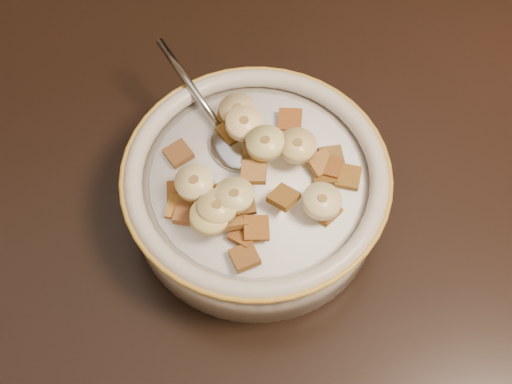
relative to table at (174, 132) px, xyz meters
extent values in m
cube|color=#422816|center=(0.00, 0.00, -0.78)|extent=(4.00, 4.50, 0.10)
cube|color=black|center=(0.00, 0.00, 0.00)|extent=(1.44, 0.97, 0.04)
cylinder|color=beige|center=(0.06, -0.11, 0.05)|extent=(0.21, 0.21, 0.05)
cylinder|color=white|center=(0.06, -0.11, 0.07)|extent=(0.18, 0.18, 0.00)
ellipsoid|color=#A2A6AB|center=(0.04, -0.08, 0.08)|extent=(0.05, 0.06, 0.01)
cube|color=brown|center=(0.05, -0.05, 0.08)|extent=(0.03, 0.03, 0.01)
cube|color=brown|center=(0.13, -0.13, 0.08)|extent=(0.03, 0.03, 0.01)
cube|color=brown|center=(-0.01, -0.11, 0.08)|extent=(0.02, 0.02, 0.01)
cube|color=brown|center=(0.03, -0.18, 0.08)|extent=(0.02, 0.02, 0.01)
cube|color=brown|center=(0.03, -0.15, 0.09)|extent=(0.02, 0.02, 0.01)
cube|color=brown|center=(0.12, -0.12, 0.08)|extent=(0.03, 0.03, 0.01)
cube|color=brown|center=(0.11, -0.12, 0.08)|extent=(0.03, 0.03, 0.01)
cube|color=#975E1F|center=(0.04, -0.16, 0.08)|extent=(0.02, 0.02, 0.01)
cube|color=brown|center=(0.10, -0.07, 0.08)|extent=(0.03, 0.03, 0.01)
cube|color=olive|center=(0.05, -0.12, 0.10)|extent=(0.03, 0.03, 0.01)
cube|color=brown|center=(0.06, -0.10, 0.09)|extent=(0.03, 0.02, 0.01)
cube|color=brown|center=(0.10, -0.16, 0.08)|extent=(0.03, 0.03, 0.01)
cube|color=brown|center=(0.05, -0.07, 0.08)|extent=(0.03, 0.03, 0.01)
cube|color=brown|center=(0.04, -0.14, 0.09)|extent=(0.02, 0.02, 0.01)
cube|color=#955B29|center=(0.11, -0.12, 0.08)|extent=(0.03, 0.03, 0.01)
cube|color=brown|center=(0.03, -0.16, 0.08)|extent=(0.03, 0.03, 0.01)
cube|color=olive|center=(-0.01, -0.13, 0.08)|extent=(0.03, 0.03, 0.01)
cube|color=brown|center=(-0.01, -0.14, 0.08)|extent=(0.03, 0.03, 0.01)
cube|color=brown|center=(0.02, -0.13, 0.09)|extent=(0.02, 0.02, 0.01)
cube|color=brown|center=(0.00, -0.08, 0.08)|extent=(0.03, 0.03, 0.01)
cube|color=brown|center=(0.07, -0.14, 0.09)|extent=(0.03, 0.03, 0.01)
cube|color=brown|center=(0.12, -0.11, 0.08)|extent=(0.02, 0.02, 0.01)
cylinder|color=tan|center=(0.05, -0.05, 0.09)|extent=(0.03, 0.03, 0.01)
cylinder|color=beige|center=(0.07, -0.10, 0.11)|extent=(0.04, 0.04, 0.01)
cylinder|color=#CFC181|center=(0.01, -0.15, 0.10)|extent=(0.04, 0.04, 0.01)
cylinder|color=#E5C67B|center=(0.09, -0.10, 0.10)|extent=(0.04, 0.04, 0.01)
cylinder|color=beige|center=(0.10, -0.16, 0.09)|extent=(0.03, 0.03, 0.01)
cylinder|color=#CFBC66|center=(0.02, -0.15, 0.10)|extent=(0.04, 0.04, 0.01)
cylinder|color=#E5DA81|center=(0.03, -0.14, 0.10)|extent=(0.04, 0.04, 0.01)
cylinder|color=#FFE392|center=(0.06, -0.07, 0.10)|extent=(0.04, 0.04, 0.01)
cylinder|color=beige|center=(0.00, -0.12, 0.10)|extent=(0.04, 0.04, 0.01)
camera|label=1|loc=(-0.02, -0.41, 0.58)|focal=50.00mm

